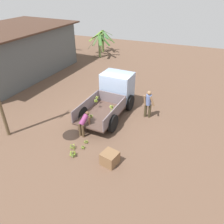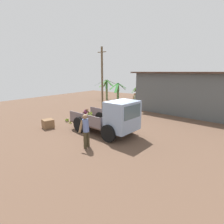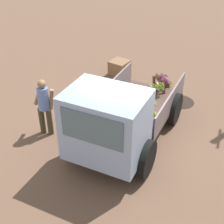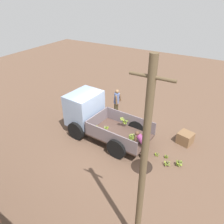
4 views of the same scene
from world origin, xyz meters
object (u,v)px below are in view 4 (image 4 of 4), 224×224
(utility_pole, at_px, (143,171))
(banana_bunch_on_ground_3, at_px, (179,163))
(banana_bunch_on_ground_0, at_px, (167,163))
(wooden_crate_0, at_px, (185,138))
(banana_bunch_on_ground_1, at_px, (157,154))
(cargo_truck, at_px, (92,114))
(banana_bunch_on_ground_2, at_px, (166,156))
(person_worker_loading, at_px, (142,144))
(person_foreground_visitor, at_px, (117,101))

(utility_pole, distance_m, banana_bunch_on_ground_3, 4.87)
(utility_pole, xyz_separation_m, banana_bunch_on_ground_0, (0.23, -3.69, -2.84))
(banana_bunch_on_ground_3, bearing_deg, banana_bunch_on_ground_0, 30.54)
(wooden_crate_0, bearing_deg, banana_bunch_on_ground_1, 61.75)
(cargo_truck, distance_m, banana_bunch_on_ground_1, 3.84)
(cargo_truck, distance_m, banana_bunch_on_ground_2, 4.26)
(person_worker_loading, bearing_deg, banana_bunch_on_ground_2, -141.80)
(person_foreground_visitor, xyz_separation_m, banana_bunch_on_ground_2, (-3.87, 2.20, -0.85))
(person_foreground_visitor, bearing_deg, banana_bunch_on_ground_3, -36.59)
(banana_bunch_on_ground_0, relative_size, banana_bunch_on_ground_2, 1.65)
(person_foreground_visitor, bearing_deg, cargo_truck, -105.55)
(cargo_truck, xyz_separation_m, person_worker_loading, (-3.08, 0.48, -0.38))
(person_worker_loading, xyz_separation_m, banana_bunch_on_ground_3, (-1.68, -0.27, -0.59))
(utility_pole, distance_m, banana_bunch_on_ground_2, 5.07)
(person_worker_loading, relative_size, banana_bunch_on_ground_2, 6.58)
(cargo_truck, relative_size, wooden_crate_0, 6.77)
(person_foreground_visitor, xyz_separation_m, banana_bunch_on_ground_3, (-4.50, 2.39, -0.80))
(cargo_truck, bearing_deg, banana_bunch_on_ground_2, -176.02)
(utility_pole, height_order, person_worker_loading, utility_pole)
(cargo_truck, distance_m, person_worker_loading, 3.14)
(person_worker_loading, bearing_deg, banana_bunch_on_ground_0, -165.26)
(person_foreground_visitor, height_order, banana_bunch_on_ground_3, person_foreground_visitor)
(cargo_truck, xyz_separation_m, banana_bunch_on_ground_0, (-4.32, 0.48, -0.97))
(person_worker_loading, bearing_deg, banana_bunch_on_ground_1, -132.55)
(banana_bunch_on_ground_2, bearing_deg, person_worker_loading, 23.66)
(cargo_truck, bearing_deg, wooden_crate_0, -157.20)
(banana_bunch_on_ground_1, bearing_deg, utility_pole, 101.77)
(person_foreground_visitor, distance_m, banana_bunch_on_ground_3, 5.16)
(person_foreground_visitor, xyz_separation_m, banana_bunch_on_ground_1, (-3.43, 2.26, -0.87))
(banana_bunch_on_ground_2, height_order, banana_bunch_on_ground_3, banana_bunch_on_ground_3)
(banana_bunch_on_ground_1, relative_size, banana_bunch_on_ground_3, 0.71)
(banana_bunch_on_ground_1, bearing_deg, person_foreground_visitor, -33.42)
(cargo_truck, xyz_separation_m, utility_pole, (-4.55, 4.17, 1.87))
(person_worker_loading, xyz_separation_m, banana_bunch_on_ground_2, (-1.05, -0.46, -0.63))
(utility_pole, xyz_separation_m, person_worker_loading, (1.47, -3.69, -2.25))
(wooden_crate_0, bearing_deg, utility_pole, 89.85)
(cargo_truck, height_order, banana_bunch_on_ground_1, cargo_truck)
(utility_pole, relative_size, banana_bunch_on_ground_3, 18.98)
(banana_bunch_on_ground_3, bearing_deg, banana_bunch_on_ground_2, -16.84)
(person_worker_loading, bearing_deg, wooden_crate_0, -111.87)
(person_foreground_visitor, bearing_deg, utility_pole, -64.57)
(banana_bunch_on_ground_2, relative_size, banana_bunch_on_ground_3, 0.61)
(cargo_truck, height_order, person_worker_loading, cargo_truck)
(utility_pole, distance_m, person_foreground_visitor, 7.93)
(person_foreground_visitor, height_order, wooden_crate_0, person_foreground_visitor)
(cargo_truck, xyz_separation_m, person_foreground_visitor, (-0.27, -2.18, -0.17))
(utility_pole, height_order, wooden_crate_0, utility_pole)
(banana_bunch_on_ground_2, bearing_deg, utility_pole, 95.74)
(person_foreground_visitor, height_order, banana_bunch_on_ground_0, person_foreground_visitor)
(person_worker_loading, height_order, banana_bunch_on_ground_3, person_worker_loading)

